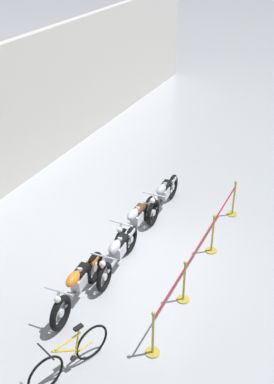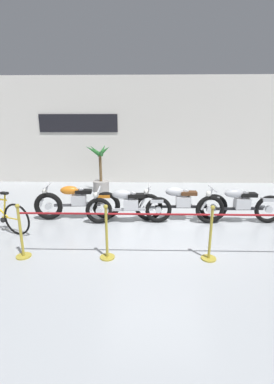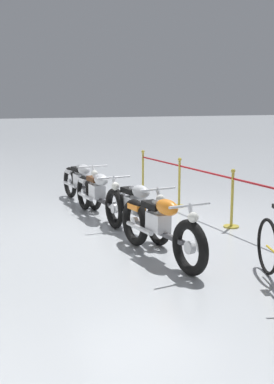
{
  "view_description": "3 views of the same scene",
  "coord_description": "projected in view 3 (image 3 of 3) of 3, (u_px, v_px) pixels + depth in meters",
  "views": [
    {
      "loc": [
        -8.37,
        -3.73,
        7.29
      ],
      "look_at": [
        1.21,
        0.93,
        0.96
      ],
      "focal_mm": 45.0,
      "sensor_mm": 36.0,
      "label": 1
    },
    {
      "loc": [
        -0.33,
        -5.56,
        2.48
      ],
      "look_at": [
        -0.48,
        0.47,
        0.82
      ],
      "focal_mm": 24.0,
      "sensor_mm": 36.0,
      "label": 2
    },
    {
      "loc": [
        -7.89,
        3.76,
        2.2
      ],
      "look_at": [
        0.07,
        0.12,
        0.57
      ],
      "focal_mm": 45.0,
      "sensor_mm": 36.0,
      "label": 3
    }
  ],
  "objects": [
    {
      "name": "ground_plane",
      "position": [
        145.0,
        222.0,
        8.99
      ],
      "size": [
        120.0,
        120.0,
        0.0
      ],
      "primitive_type": "plane",
      "color": "#B2B7BC"
    },
    {
      "name": "motorcycle_silver_1",
      "position": [
        136.0,
        208.0,
        8.08
      ],
      "size": [
        2.16,
        0.62,
        0.91
      ],
      "color": "black",
      "rests_on": "ground"
    },
    {
      "name": "motorcycle_silver_3",
      "position": [
        81.0,
        182.0,
        10.53
      ],
      "size": [
        2.2,
        0.62,
        0.94
      ],
      "color": "black",
      "rests_on": "ground"
    },
    {
      "name": "stanchion_mid_left",
      "position": [
        232.0,
        208.0,
        8.54
      ],
      "size": [
        0.28,
        0.28,
        1.05
      ],
      "color": "gold",
      "rests_on": "ground"
    },
    {
      "name": "motorcycle_orange_0",
      "position": [
        160.0,
        227.0,
        6.78
      ],
      "size": [
        2.23,
        0.62,
        0.94
      ],
      "color": "black",
      "rests_on": "ground"
    },
    {
      "name": "stanchion_far_right",
      "position": [
        143.0,
        178.0,
        11.86
      ],
      "size": [
        0.28,
        0.28,
        1.05
      ],
      "color": "gold",
      "rests_on": "ground"
    },
    {
      "name": "motorcycle_silver_2",
      "position": [
        98.0,
        194.0,
        9.19
      ],
      "size": [
        2.37,
        0.62,
        0.93
      ],
      "color": "black",
      "rests_on": "ground"
    },
    {
      "name": "stanchion_far_left",
      "position": [
        235.0,
        192.0,
        8.43
      ],
      "size": [
        5.41,
        0.28,
        1.05
      ],
      "color": "gold",
      "rests_on": "ground"
    },
    {
      "name": "stanchion_mid_right",
      "position": [
        179.0,
        190.0,
        10.24
      ],
      "size": [
        0.28,
        0.28,
        1.05
      ],
      "color": "gold",
      "rests_on": "ground"
    }
  ]
}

